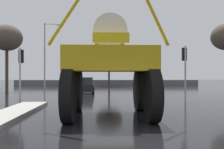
{
  "coord_description": "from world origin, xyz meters",
  "views": [
    {
      "loc": [
        -0.81,
        -5.92,
        1.79
      ],
      "look_at": [
        -0.31,
        6.8,
        1.79
      ],
      "focal_mm": 39.57,
      "sensor_mm": 36.0,
      "label": 1
    }
  ],
  "objects_px": {
    "traffic_signal_near_left": "(21,63)",
    "streetlight_far_left": "(46,52)",
    "bare_tree_left": "(7,38)",
    "sedan_ahead": "(85,85)",
    "traffic_signal_near_right": "(185,61)",
    "bare_tree_far_center": "(109,53)",
    "oversize_sprayer": "(109,66)"
  },
  "relations": [
    {
      "from": "sedan_ahead",
      "to": "traffic_signal_near_right",
      "type": "bearing_deg",
      "value": -145.61
    },
    {
      "from": "sedan_ahead",
      "to": "bare_tree_far_center",
      "type": "bearing_deg",
      "value": -15.89
    },
    {
      "from": "traffic_signal_near_left",
      "to": "bare_tree_left",
      "type": "distance_m",
      "value": 12.37
    },
    {
      "from": "oversize_sprayer",
      "to": "bare_tree_left",
      "type": "height_order",
      "value": "bare_tree_left"
    },
    {
      "from": "sedan_ahead",
      "to": "streetlight_far_left",
      "type": "bearing_deg",
      "value": 31.85
    },
    {
      "from": "oversize_sprayer",
      "to": "streetlight_far_left",
      "type": "xyz_separation_m",
      "value": [
        -7.74,
        22.13,
        2.62
      ]
    },
    {
      "from": "oversize_sprayer",
      "to": "traffic_signal_near_right",
      "type": "xyz_separation_m",
      "value": [
        5.01,
        5.11,
        0.48
      ]
    },
    {
      "from": "traffic_signal_near_left",
      "to": "streetlight_far_left",
      "type": "distance_m",
      "value": 17.32
    },
    {
      "from": "oversize_sprayer",
      "to": "traffic_signal_near_left",
      "type": "height_order",
      "value": "oversize_sprayer"
    },
    {
      "from": "sedan_ahead",
      "to": "streetlight_far_left",
      "type": "height_order",
      "value": "streetlight_far_left"
    },
    {
      "from": "bare_tree_left",
      "to": "bare_tree_far_center",
      "type": "xyz_separation_m",
      "value": [
        11.17,
        11.11,
        -0.49
      ]
    },
    {
      "from": "traffic_signal_near_left",
      "to": "streetlight_far_left",
      "type": "height_order",
      "value": "streetlight_far_left"
    },
    {
      "from": "sedan_ahead",
      "to": "bare_tree_left",
      "type": "bearing_deg",
      "value": 74.38
    },
    {
      "from": "oversize_sprayer",
      "to": "bare_tree_left",
      "type": "xyz_separation_m",
      "value": [
        -10.46,
        15.98,
        3.48
      ]
    },
    {
      "from": "traffic_signal_near_right",
      "to": "bare_tree_left",
      "type": "relative_size",
      "value": 0.51
    },
    {
      "from": "traffic_signal_near_left",
      "to": "bare_tree_far_center",
      "type": "bearing_deg",
      "value": 74.35
    },
    {
      "from": "oversize_sprayer",
      "to": "traffic_signal_near_right",
      "type": "height_order",
      "value": "oversize_sprayer"
    },
    {
      "from": "traffic_signal_near_left",
      "to": "bare_tree_left",
      "type": "bearing_deg",
      "value": 114.79
    },
    {
      "from": "sedan_ahead",
      "to": "streetlight_far_left",
      "type": "relative_size",
      "value": 0.49
    },
    {
      "from": "streetlight_far_left",
      "to": "bare_tree_left",
      "type": "distance_m",
      "value": 6.78
    },
    {
      "from": "bare_tree_left",
      "to": "traffic_signal_near_left",
      "type": "bearing_deg",
      "value": -65.21
    },
    {
      "from": "oversize_sprayer",
      "to": "streetlight_far_left",
      "type": "distance_m",
      "value": 23.59
    },
    {
      "from": "streetlight_far_left",
      "to": "bare_tree_far_center",
      "type": "xyz_separation_m",
      "value": [
        8.45,
        4.96,
        0.37
      ]
    },
    {
      "from": "streetlight_far_left",
      "to": "bare_tree_far_center",
      "type": "relative_size",
      "value": 1.24
    },
    {
      "from": "bare_tree_far_center",
      "to": "traffic_signal_near_right",
      "type": "bearing_deg",
      "value": -78.94
    },
    {
      "from": "oversize_sprayer",
      "to": "bare_tree_left",
      "type": "distance_m",
      "value": 19.41
    },
    {
      "from": "sedan_ahead",
      "to": "traffic_signal_near_right",
      "type": "height_order",
      "value": "traffic_signal_near_right"
    },
    {
      "from": "bare_tree_left",
      "to": "bare_tree_far_center",
      "type": "height_order",
      "value": "bare_tree_left"
    },
    {
      "from": "sedan_ahead",
      "to": "streetlight_far_left",
      "type": "xyz_separation_m",
      "value": [
        -5.65,
        7.93,
        4.08
      ]
    },
    {
      "from": "traffic_signal_near_left",
      "to": "streetlight_far_left",
      "type": "xyz_separation_m",
      "value": [
        -2.3,
        17.01,
        2.27
      ]
    },
    {
      "from": "traffic_signal_near_left",
      "to": "traffic_signal_near_right",
      "type": "height_order",
      "value": "traffic_signal_near_right"
    },
    {
      "from": "oversize_sprayer",
      "to": "streetlight_far_left",
      "type": "bearing_deg",
      "value": 19.27
    }
  ]
}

